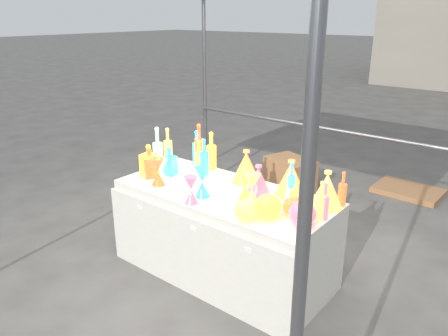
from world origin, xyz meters
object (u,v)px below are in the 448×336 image
Objects in this scene: cardboard_box_closed at (290,175)px; globe_0 at (268,208)px; bottle_0 at (211,150)px; lampshade_0 at (246,166)px; decanter_0 at (149,160)px; hourglass_0 at (158,172)px; display_table at (223,233)px.

globe_0 reaches higher than cardboard_box_closed.
cardboard_box_closed is at bearing 92.62° from bottle_0.
cardboard_box_closed is at bearing 82.42° from lampshade_0.
lampshade_0 is at bearing -54.67° from cardboard_box_closed.
bottle_0 is (0.07, -1.59, 0.72)m from cardboard_box_closed.
lampshade_0 is (0.44, -0.07, -0.04)m from bottle_0.
decanter_0 reaches higher than hourglass_0.
bottle_0 reaches higher than globe_0.
cardboard_box_closed is 1.96× the size of decanter_0.
cardboard_box_closed is 2.20m from decanter_0.
lampshade_0 is at bearing -8.96° from bottle_0.
hourglass_0 is (-0.09, -0.58, -0.06)m from bottle_0.
display_table is 5.20× the size of bottle_0.
globe_0 is at bearing -28.83° from bottle_0.
decanter_0 reaches higher than globe_0.
hourglass_0 is at bearing -160.94° from lampshade_0.
display_table is 0.73m from globe_0.
decanter_0 is at bearing -78.44° from cardboard_box_closed.
decanter_0 reaches higher than cardboard_box_closed.
decanter_0 is (-0.74, -0.12, 0.52)m from display_table.
globe_0 is (1.04, -2.13, 0.62)m from cardboard_box_closed.
display_table is at bearing 0.65° from decanter_0.
decanter_0 is at bearing -122.70° from bottle_0.
lampshade_0 is at bearing 86.83° from display_table.
hourglass_0 reaches higher than globe_0.
bottle_0 is 0.45m from lampshade_0.
display_table is 7.92× the size of hourglass_0.
bottle_0 is 1.11m from globe_0.
hourglass_0 is at bearing -98.75° from bottle_0.
decanter_0 is 1.52× the size of globe_0.
bottle_0 is 1.22× the size of decanter_0.
decanter_0 is at bearing -176.21° from lampshade_0.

